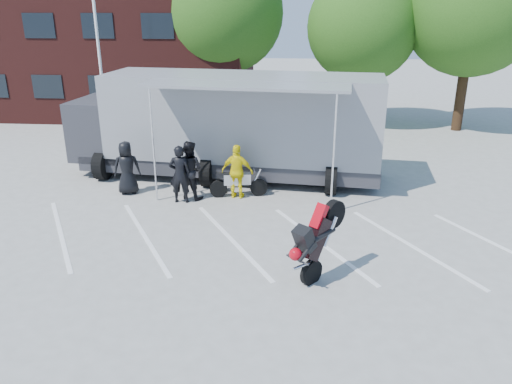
# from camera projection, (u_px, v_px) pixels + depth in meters

# --- Properties ---
(ground) EXTENTS (100.00, 100.00, 0.00)m
(ground) POSITION_uv_depth(u_px,v_px,m) (219.00, 257.00, 12.61)
(ground) COLOR #A3A39E
(ground) RESTS_ON ground
(parking_bay_lines) EXTENTS (18.09, 13.33, 0.01)m
(parking_bay_lines) POSITION_uv_depth(u_px,v_px,m) (224.00, 239.00, 13.55)
(parking_bay_lines) COLOR white
(parking_bay_lines) RESTS_ON ground
(office_building) EXTENTS (18.00, 8.00, 7.00)m
(office_building) POSITION_uv_depth(u_px,v_px,m) (93.00, 50.00, 28.93)
(office_building) COLOR #451916
(office_building) RESTS_ON ground
(flagpole) EXTENTS (1.61, 0.12, 8.00)m
(flagpole) POSITION_uv_depth(u_px,v_px,m) (102.00, 28.00, 20.64)
(flagpole) COLOR white
(flagpole) RESTS_ON ground
(tree_left) EXTENTS (6.12, 6.12, 8.64)m
(tree_left) POSITION_uv_depth(u_px,v_px,m) (224.00, 13.00, 25.73)
(tree_left) COLOR #382314
(tree_left) RESTS_ON ground
(tree_mid) EXTENTS (5.44, 5.44, 7.68)m
(tree_mid) POSITION_uv_depth(u_px,v_px,m) (363.00, 27.00, 24.49)
(tree_mid) COLOR #382314
(tree_mid) RESTS_ON ground
(tree_right) EXTENTS (6.46, 6.46, 9.12)m
(tree_right) POSITION_uv_depth(u_px,v_px,m) (474.00, 7.00, 23.32)
(tree_right) COLOR #382314
(tree_right) RESTS_ON ground
(transporter_truck) EXTENTS (12.25, 6.84, 3.73)m
(transporter_truck) POSITION_uv_depth(u_px,v_px,m) (230.00, 177.00, 18.48)
(transporter_truck) COLOR gray
(transporter_truck) RESTS_ON ground
(parked_motorcycle) EXTENTS (2.04, 0.98, 1.02)m
(parked_motorcycle) POSITION_uv_depth(u_px,v_px,m) (239.00, 196.00, 16.58)
(parked_motorcycle) COLOR #B5B5BA
(parked_motorcycle) RESTS_ON ground
(stunt_bike_rider) EXTENTS (1.76, 1.85, 2.04)m
(stunt_bike_rider) POSITION_uv_depth(u_px,v_px,m) (328.00, 273.00, 11.85)
(stunt_bike_rider) COLOR black
(stunt_bike_rider) RESTS_ON ground
(spectator_leather_a) EXTENTS (1.00, 0.80, 1.80)m
(spectator_leather_a) POSITION_uv_depth(u_px,v_px,m) (127.00, 168.00, 16.55)
(spectator_leather_a) COLOR black
(spectator_leather_a) RESTS_ON ground
(spectator_leather_b) EXTENTS (0.71, 0.49, 1.88)m
(spectator_leather_b) POSITION_uv_depth(u_px,v_px,m) (180.00, 174.00, 15.79)
(spectator_leather_b) COLOR black
(spectator_leather_b) RESTS_ON ground
(spectator_leather_c) EXTENTS (1.11, 0.98, 1.93)m
(spectator_leather_c) POSITION_uv_depth(u_px,v_px,m) (189.00, 170.00, 16.12)
(spectator_leather_c) COLOR black
(spectator_leather_c) RESTS_ON ground
(spectator_hivis) EXTENTS (1.10, 0.60, 1.79)m
(spectator_hivis) POSITION_uv_depth(u_px,v_px,m) (237.00, 172.00, 16.17)
(spectator_hivis) COLOR #FFE90D
(spectator_hivis) RESTS_ON ground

